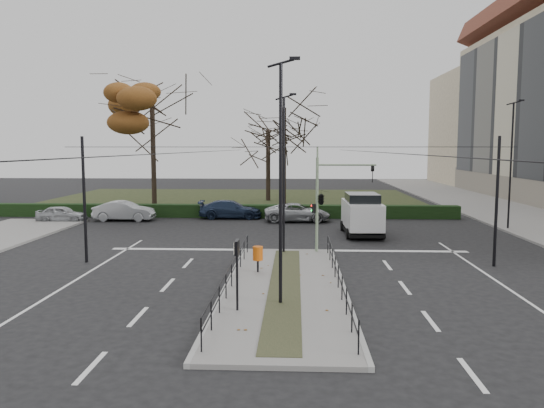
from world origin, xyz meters
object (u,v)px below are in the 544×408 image
Objects in this scene: parked_car_first at (62,214)px; bare_tree_center at (268,135)px; litter_bin at (258,254)px; info_panel at (237,255)px; parked_car_fourth at (297,212)px; traffic_light at (323,197)px; parked_car_third at (230,209)px; streetlamp_median_near at (281,181)px; streetlamp_sidewalk at (511,164)px; rust_tree at (152,103)px; parked_car_second at (124,211)px; white_van at (362,213)px; bare_tree_near at (284,115)px; streetlamp_median_far at (284,173)px.

bare_tree_center reaches higher than parked_car_first.
litter_bin is at bearing -137.73° from parked_car_first.
info_panel reaches higher than parked_car_fourth.
traffic_light is 4.34× the size of litter_bin.
parked_car_third is 0.51× the size of bare_tree_center.
info_panel is at bearing -146.68° from parked_car_first.
streetlamp_sidewalk reaches higher than streetlamp_median_near.
traffic_light is 25.70m from rust_tree.
streetlamp_median_near is 23.41m from parked_car_third.
parked_car_second is 17.92m from white_van.
traffic_light is 1.34× the size of parked_car_first.
traffic_light reaches higher than parked_car_third.
litter_bin is at bearing -140.14° from streetlamp_sidewalk.
litter_bin is 0.12× the size of bare_tree_center.
traffic_light is at bearing -83.45° from bare_tree_near.
streetlamp_sidewalk is at bearing -97.17° from parked_car_first.
streetlamp_sidewalk reaches higher than litter_bin.
parked_car_second is at bearing -124.23° from bare_tree_center.
streetlamp_median_far is (-1.96, -0.31, 1.27)m from traffic_light.
streetlamp_median_near is at bearing -129.59° from streetlamp_sidewalk.
bare_tree_near is (-15.23, 13.28, 3.98)m from streetlamp_sidewalk.
streetlamp_median_far reaches higher than parked_car_first.
streetlamp_sidewalk is 2.34× the size of parked_car_first.
white_van is at bearing 61.92° from litter_bin.
rust_tree is 1.29× the size of bare_tree_center.
parked_car_first is 0.30× the size of bare_tree_near.
info_panel is (-3.29, -10.09, -0.97)m from traffic_light.
bare_tree_near is at bearing -27.36° from parked_car_third.
info_panel is 0.29× the size of streetlamp_median_far.
streetlamp_median_far reaches higher than info_panel.
info_panel is 0.25× the size of bare_tree_center.
streetlamp_sidewalk is (14.60, 17.66, 0.06)m from streetlamp_median_near.
parked_car_first is 0.38× the size of bare_tree_center.
bare_tree_center is (-2.93, 14.57, 6.01)m from parked_car_fourth.
streetlamp_median_far is 0.66× the size of rust_tree.
white_van reaches higher than parked_car_first.
white_van is 0.41× the size of rust_tree.
rust_tree is at bearing -173.66° from bare_tree_near.
parked_car_fourth is at bearing -82.67° from bare_tree_near.
streetlamp_median_near is 32.50m from rust_tree.
bare_tree_near reaches higher than litter_bin.
traffic_light is 0.99× the size of parked_car_fourth.
white_van is at bearing 65.58° from traffic_light.
rust_tree is at bearing -27.02° from parked_car_first.
white_van is 0.42× the size of bare_tree_near.
traffic_light is at bearing -156.51° from parked_car_third.
streetlamp_sidewalk is 20.60m from bare_tree_near.
parked_car_first is at bearing -114.26° from rust_tree.
rust_tree is at bearing -148.67° from bare_tree_center.
bare_tree_center is at bearing 31.33° from rust_tree.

